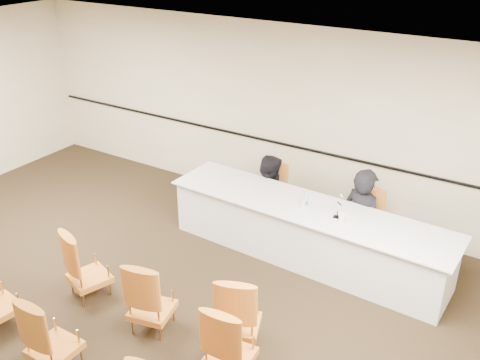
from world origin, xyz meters
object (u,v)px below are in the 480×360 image
at_px(water_bottle, 306,199).
at_px(aud_chair_front_mid, 151,294).
at_px(panelist_main_chair, 362,222).
at_px(aud_chair_extra, 230,340).
at_px(microphone, 338,208).
at_px(aud_chair_front_left, 87,263).
at_px(panelist_second, 268,202).
at_px(coffee_cup, 342,218).
at_px(panel_table, 306,233).
at_px(drinking_glass, 303,204).
at_px(panelist_main, 361,226).
at_px(aud_chair_back_mid, 52,332).
at_px(aud_chair_front_right, 239,309).
at_px(panelist_second_chair, 268,194).

height_order(water_bottle, aud_chair_front_mid, water_bottle).
relative_size(panelist_main_chair, aud_chair_extra, 1.00).
xyz_separation_m(microphone, aud_chair_front_left, (-2.43, -2.14, -0.49)).
relative_size(water_bottle, aud_chair_front_mid, 0.24).
xyz_separation_m(panelist_second, coffee_cup, (1.52, -0.78, 0.56)).
xyz_separation_m(panel_table, microphone, (0.46, -0.07, 0.56)).
xyz_separation_m(panelist_main_chair, drinking_glass, (-0.64, -0.63, 0.40)).
xyz_separation_m(panelist_main, panelist_second, (-1.56, 0.06, -0.08)).
bearing_deg(aud_chair_back_mid, aud_chair_front_right, 42.34).
relative_size(panel_table, coffee_cup, 30.50).
bearing_deg(aud_chair_back_mid, water_bottle, 67.85).
height_order(panelist_second, aud_chair_front_right, panelist_second).
bearing_deg(drinking_glass, aud_chair_front_right, -85.31).
xyz_separation_m(panel_table, aud_chair_front_mid, (-0.89, -2.27, 0.06)).
relative_size(microphone, aud_chair_back_mid, 0.30).
relative_size(water_bottle, aud_chair_front_left, 0.24).
bearing_deg(panelist_second, panelist_main, 176.01).
distance_m(water_bottle, drinking_glass, 0.08).
height_order(panelist_second_chair, aud_chair_back_mid, same).
bearing_deg(microphone, panelist_second_chair, 146.96).
relative_size(microphone, aud_chair_front_left, 0.30).
bearing_deg(panelist_main_chair, panelist_second_chair, 180.00).
relative_size(panelist_main, microphone, 6.25).
bearing_deg(microphone, aud_chair_front_left, -145.30).
bearing_deg(aud_chair_front_left, panelist_second, 89.52).
bearing_deg(panelist_main_chair, panel_table, -133.98).
relative_size(panelist_main_chair, aud_chair_front_mid, 1.00).
relative_size(panelist_main, panelist_main_chair, 1.90).
bearing_deg(coffee_cup, panel_table, 164.92).
height_order(panelist_second, aud_chair_back_mid, panelist_second).
height_order(panel_table, panelist_main, panelist_main).
bearing_deg(panelist_main, water_bottle, 63.65).
bearing_deg(panel_table, aud_chair_back_mid, -110.00).
height_order(water_bottle, aud_chair_extra, water_bottle).
distance_m(panelist_main, aud_chair_extra, 3.01).
relative_size(panelist_main_chair, water_bottle, 4.13).
xyz_separation_m(water_bottle, aud_chair_extra, (0.33, -2.41, -0.46)).
distance_m(water_bottle, aud_chair_front_left, 2.97).
bearing_deg(panelist_main, aud_chair_front_left, 68.65).
height_order(panel_table, aud_chair_front_mid, aud_chair_front_mid).
bearing_deg(aud_chair_front_mid, aud_chair_back_mid, -127.57).
xyz_separation_m(microphone, aud_chair_front_mid, (-1.34, -2.20, -0.49)).
height_order(water_bottle, aud_chair_front_right, water_bottle).
distance_m(panelist_second_chair, aud_chair_extra, 3.30).
bearing_deg(coffee_cup, panelist_second, 152.76).
height_order(microphone, aud_chair_front_right, microphone).
relative_size(panelist_main, coffee_cup, 13.42).
xyz_separation_m(microphone, drinking_glass, (-0.50, 0.01, -0.09)).
bearing_deg(panelist_main, panelist_second, 19.05).
bearing_deg(aud_chair_front_right, coffee_cup, 55.31).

